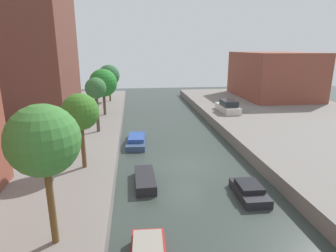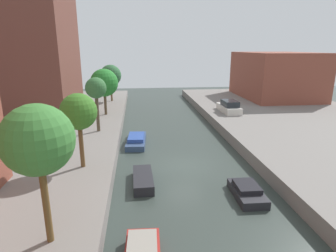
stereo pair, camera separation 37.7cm
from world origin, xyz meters
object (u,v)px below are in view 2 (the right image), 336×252
(parked_car, at_px, (229,107))
(moored_boat_left_2, at_px, (143,180))
(low_block_right, at_px, (276,75))
(street_tree_1, at_px, (38,141))
(moored_boat_right_2, at_px, (247,192))
(moored_boat_left_3, at_px, (136,140))
(apartment_tower_far, at_px, (24,31))
(street_tree_4, at_px, (104,83))
(street_tree_5, at_px, (111,75))
(street_tree_2, at_px, (79,112))
(street_tree_3, at_px, (96,89))

(parked_car, relative_size, moored_boat_left_2, 1.34)
(parked_car, bearing_deg, low_block_right, 42.65)
(street_tree_1, height_order, moored_boat_right_2, street_tree_1)
(street_tree_1, bearing_deg, parked_car, 56.50)
(low_block_right, xyz_separation_m, moored_boat_left_3, (-21.50, -17.14, -4.06))
(apartment_tower_far, relative_size, street_tree_4, 3.56)
(apartment_tower_far, xyz_separation_m, street_tree_5, (9.02, 5.61, -5.67))
(street_tree_2, relative_size, moored_boat_left_2, 1.42)
(moored_boat_left_3, bearing_deg, street_tree_1, -103.47)
(low_block_right, height_order, street_tree_4, low_block_right)
(street_tree_1, xyz_separation_m, street_tree_3, (0.00, 15.64, -0.34))
(apartment_tower_far, distance_m, street_tree_2, 21.00)
(street_tree_1, bearing_deg, moored_boat_left_3, 76.53)
(parked_car, bearing_deg, moored_boat_right_2, -104.67)
(street_tree_5, bearing_deg, parked_car, -31.49)
(street_tree_2, bearing_deg, street_tree_5, 90.00)
(street_tree_1, distance_m, street_tree_2, 7.46)
(apartment_tower_far, height_order, street_tree_1, apartment_tower_far)
(street_tree_2, height_order, street_tree_3, street_tree_3)
(street_tree_3, bearing_deg, street_tree_2, -90.00)
(street_tree_2, bearing_deg, parked_car, 45.10)
(street_tree_1, relative_size, street_tree_4, 1.08)
(moored_boat_left_3, bearing_deg, moored_boat_right_2, -57.97)
(moored_boat_left_2, xyz_separation_m, moored_boat_right_2, (6.08, -2.29, 0.02))
(street_tree_4, height_order, moored_boat_left_2, street_tree_4)
(street_tree_1, height_order, moored_boat_left_3, street_tree_1)
(street_tree_1, xyz_separation_m, moored_boat_left_3, (3.48, 14.52, -4.92))
(low_block_right, distance_m, street_tree_3, 29.68)
(street_tree_3, height_order, parked_car, street_tree_3)
(moored_boat_right_2, bearing_deg, low_block_right, 61.34)
(apartment_tower_far, relative_size, street_tree_1, 3.31)
(low_block_right, bearing_deg, parked_car, -137.35)
(street_tree_3, relative_size, moored_boat_left_3, 1.07)
(low_block_right, bearing_deg, street_tree_3, -147.33)
(apartment_tower_far, height_order, moored_boat_left_3, apartment_tower_far)
(street_tree_2, xyz_separation_m, moored_boat_right_2, (9.96, -3.27, -4.32))
(street_tree_4, distance_m, moored_boat_left_3, 9.67)
(street_tree_1, bearing_deg, street_tree_2, 90.00)
(street_tree_3, bearing_deg, moored_boat_right_2, -49.06)
(street_tree_4, bearing_deg, moored_boat_right_2, -61.43)
(street_tree_4, xyz_separation_m, moored_boat_left_2, (3.88, -15.99, -4.35))
(apartment_tower_far, relative_size, low_block_right, 1.40)
(parked_car, bearing_deg, street_tree_4, 178.87)
(street_tree_4, distance_m, moored_boat_right_2, 21.26)
(street_tree_3, xyz_separation_m, parked_car, (14.66, 6.51, -3.33))
(street_tree_4, relative_size, street_tree_5, 1.01)
(street_tree_4, xyz_separation_m, parked_car, (14.66, -0.29, -3.06))
(low_block_right, height_order, street_tree_2, low_block_right)
(moored_boat_left_2, distance_m, moored_boat_left_3, 8.07)
(apartment_tower_far, distance_m, parked_car, 25.47)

